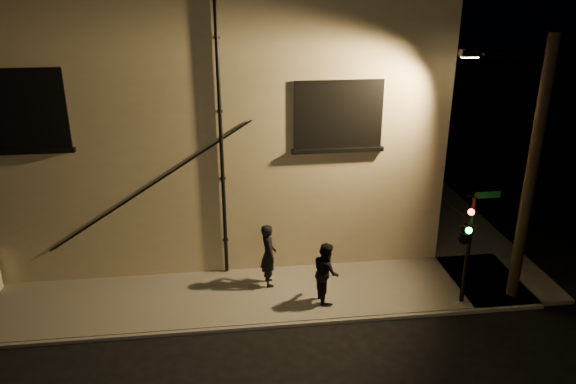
{
  "coord_description": "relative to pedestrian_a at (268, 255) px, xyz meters",
  "views": [
    {
      "loc": [
        -1.83,
        -12.6,
        8.83
      ],
      "look_at": [
        -0.02,
        1.8,
        3.13
      ],
      "focal_mm": 35.0,
      "sensor_mm": 36.0,
      "label": 1
    }
  ],
  "objects": [
    {
      "name": "ground",
      "position": [
        0.57,
        -2.01,
        -1.09
      ],
      "size": [
        90.0,
        90.0,
        0.0
      ],
      "primitive_type": "plane",
      "color": "black"
    },
    {
      "name": "sidewalk",
      "position": [
        1.8,
        2.37,
        -1.03
      ],
      "size": [
        21.0,
        16.0,
        0.12
      ],
      "color": "slate",
      "rests_on": "ground"
    },
    {
      "name": "building",
      "position": [
        -2.43,
        6.98,
        3.32
      ],
      "size": [
        16.2,
        12.23,
        8.8
      ],
      "color": "beige",
      "rests_on": "ground"
    },
    {
      "name": "pedestrian_a",
      "position": [
        0.0,
        0.0,
        0.0
      ],
      "size": [
        0.55,
        0.76,
        1.93
      ],
      "primitive_type": "imported",
      "rotation": [
        0.0,
        0.0,
        1.7
      ],
      "color": "black",
      "rests_on": "sidewalk"
    },
    {
      "name": "pedestrian_b",
      "position": [
        1.52,
        -1.06,
        -0.08
      ],
      "size": [
        0.76,
        0.93,
        1.77
      ],
      "primitive_type": "imported",
      "rotation": [
        0.0,
        0.0,
        1.68
      ],
      "color": "black",
      "rests_on": "sidewalk"
    },
    {
      "name": "traffic_signal",
      "position": [
        5.16,
        -1.73,
        1.26
      ],
      "size": [
        1.21,
        1.94,
        3.31
      ],
      "color": "black",
      "rests_on": "sidewalk"
    },
    {
      "name": "streetlamp_pole",
      "position": [
        6.86,
        -1.39,
        2.86
      ],
      "size": [
        2.03,
        1.4,
        7.48
      ],
      "color": "black",
      "rests_on": "ground"
    }
  ]
}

